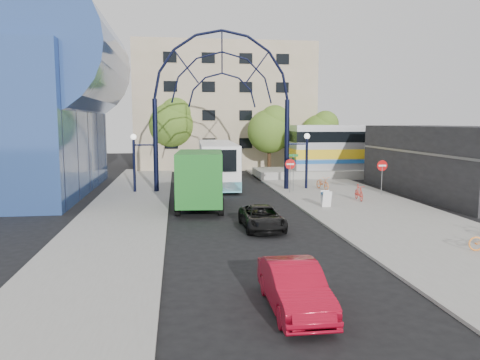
{
  "coord_description": "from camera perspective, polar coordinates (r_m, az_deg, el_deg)",
  "views": [
    {
      "loc": [
        -3.43,
        -21.36,
        5.31
      ],
      "look_at": [
        0.27,
        6.0,
        1.86
      ],
      "focal_mm": 35.0,
      "sensor_mm": 36.0,
      "label": 1
    }
  ],
  "objects": [
    {
      "name": "do_not_enter_sign",
      "position": [
        34.68,
        16.94,
        1.29
      ],
      "size": [
        0.76,
        0.07,
        2.48
      ],
      "color": "slate",
      "rests_on": "sidewalk_east"
    },
    {
      "name": "street_name_sign",
      "position": [
        35.19,
        6.54,
        1.88
      ],
      "size": [
        0.7,
        0.7,
        2.8
      ],
      "color": "slate",
      "rests_on": "sidewalk_east"
    },
    {
      "name": "black_suv",
      "position": [
        23.3,
        2.7,
        -4.61
      ],
      "size": [
        1.94,
        4.17,
        1.16
      ],
      "primitive_type": "imported",
      "rotation": [
        0.0,
        0.0,
        0.0
      ],
      "color": "black",
      "rests_on": "ground"
    },
    {
      "name": "tree_north_c",
      "position": [
        51.69,
        9.87,
        5.86
      ],
      "size": [
        4.16,
        4.16,
        6.5
      ],
      "color": "#382314",
      "rests_on": "ground"
    },
    {
      "name": "bike_near_b",
      "position": [
        32.04,
        14.3,
        -1.49
      ],
      "size": [
        0.63,
        1.76,
        1.04
      ],
      "primitive_type": "imported",
      "rotation": [
        0.0,
        0.0,
        -0.08
      ],
      "color": "red",
      "rests_on": "sidewalk_east"
    },
    {
      "name": "ground",
      "position": [
        22.28,
        1.39,
        -6.68
      ],
      "size": [
        120.0,
        120.0,
        0.0
      ],
      "primitive_type": "plane",
      "color": "black",
      "rests_on": "ground"
    },
    {
      "name": "apartment_block",
      "position": [
        56.62,
        -2.21,
        8.82
      ],
      "size": [
        20.0,
        12.1,
        14.0
      ],
      "color": "tan",
      "rests_on": "ground"
    },
    {
      "name": "city_bus",
      "position": [
        39.8,
        -2.81,
        2.14
      ],
      "size": [
        3.39,
        13.07,
        3.56
      ],
      "rotation": [
        0.0,
        0.0,
        -0.03
      ],
      "color": "white",
      "rests_on": "ground"
    },
    {
      "name": "sidewalk_east",
      "position": [
        28.31,
        16.31,
        -3.86
      ],
      "size": [
        8.0,
        56.0,
        0.12
      ],
      "primitive_type": "cube",
      "color": "gray",
      "rests_on": "ground"
    },
    {
      "name": "green_truck",
      "position": [
        28.67,
        -4.85,
        0.02
      ],
      "size": [
        3.17,
        7.24,
        3.56
      ],
      "rotation": [
        0.0,
        0.0,
        -0.08
      ],
      "color": "black",
      "rests_on": "ground"
    },
    {
      "name": "red_sedan",
      "position": [
        13.62,
        6.65,
        -12.82
      ],
      "size": [
        1.44,
        4.11,
        1.35
      ],
      "primitive_type": "imported",
      "rotation": [
        0.0,
        0.0,
        0.0
      ],
      "color": "maroon",
      "rests_on": "ground"
    },
    {
      "name": "tree_north_b",
      "position": [
        51.29,
        -8.26,
        6.99
      ],
      "size": [
        5.12,
        5.12,
        8.0
      ],
      "color": "#382314",
      "rests_on": "ground"
    },
    {
      "name": "plaza_west",
      "position": [
        28.03,
        -13.88,
        -3.89
      ],
      "size": [
        5.0,
        50.0,
        0.12
      ],
      "primitive_type": "cube",
      "color": "gray",
      "rests_on": "ground"
    },
    {
      "name": "train_platform",
      "position": [
        49.53,
        20.59,
        0.97
      ],
      "size": [
        32.0,
        5.0,
        0.8
      ],
      "primitive_type": "cube",
      "color": "gray",
      "rests_on": "ground"
    },
    {
      "name": "train_car",
      "position": [
        49.35,
        20.71,
        3.86
      ],
      "size": [
        25.1,
        3.05,
        4.2
      ],
      "color": "#B7B7BC",
      "rests_on": "train_platform"
    },
    {
      "name": "bike_near_a",
      "position": [
        36.63,
        10.04,
        -0.35
      ],
      "size": [
        1.0,
        1.99,
        1.0
      ],
      "primitive_type": "imported",
      "rotation": [
        0.0,
        0.0,
        0.18
      ],
      "color": "orange",
      "rests_on": "sidewalk_east"
    },
    {
      "name": "tree_north_a",
      "position": [
        48.25,
        3.75,
        6.26
      ],
      "size": [
        4.48,
        4.48,
        7.0
      ],
      "color": "#382314",
      "rests_on": "ground"
    },
    {
      "name": "commercial_block_east",
      "position": [
        37.0,
        24.03,
        2.14
      ],
      "size": [
        6.0,
        16.0,
        5.0
      ],
      "primitive_type": "cube",
      "color": "black",
      "rests_on": "ground"
    },
    {
      "name": "sandwich_board",
      "position": [
        29.15,
        10.46,
        -2.02
      ],
      "size": [
        0.55,
        0.61,
        0.99
      ],
      "color": "white",
      "rests_on": "sidewalk_east"
    },
    {
      "name": "gateway_arch",
      "position": [
        35.68,
        -2.2,
        12.33
      ],
      "size": [
        13.64,
        0.44,
        12.1
      ],
      "color": "black",
      "rests_on": "ground"
    },
    {
      "name": "transit_hall",
      "position": [
        38.28,
        -26.06,
        8.48
      ],
      "size": [
        16.5,
        18.0,
        14.5
      ],
      "color": "#304F93",
      "rests_on": "ground"
    },
    {
      "name": "stop_sign",
      "position": [
        34.52,
        6.14,
        1.56
      ],
      "size": [
        0.8,
        0.07,
        2.5
      ],
      "color": "slate",
      "rests_on": "sidewalk_east"
    }
  ]
}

